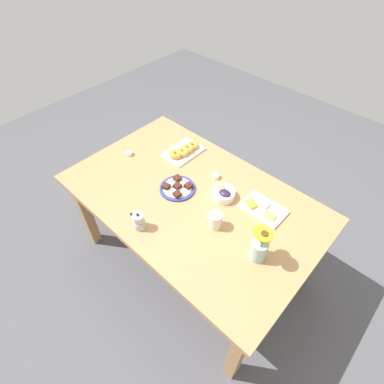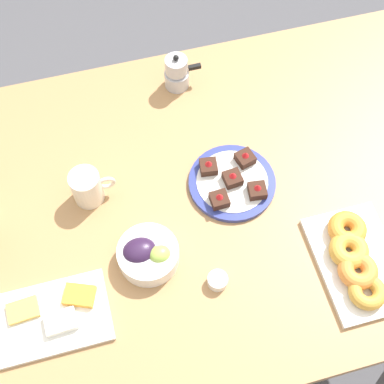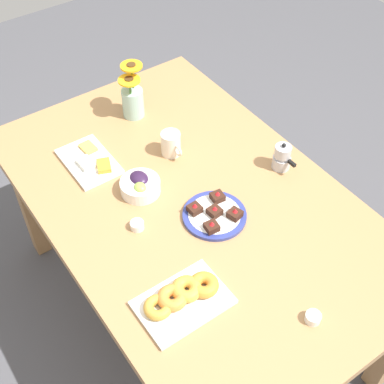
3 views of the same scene
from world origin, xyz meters
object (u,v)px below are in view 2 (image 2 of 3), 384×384
object	(u,v)px
coffee_mug	(87,187)
jam_cup_honey	(218,280)
grape_bowl	(148,254)
dessert_plate	(232,182)
croissant_platter	(355,259)
moka_pot	(177,73)
dining_table	(192,214)
cheese_platter	(54,316)

from	to	relation	value
coffee_mug	jam_cup_honey	bearing A→B (deg)	-50.76
grape_bowl	dessert_plate	distance (m)	0.30
coffee_mug	dessert_plate	xyz separation A→B (m)	(0.36, -0.06, -0.04)
croissant_platter	dessert_plate	size ratio (longest dim) A/B	1.25
grape_bowl	moka_pot	distance (m)	0.55
dining_table	grape_bowl	distance (m)	0.23
dining_table	coffee_mug	size ratio (longest dim) A/B	14.32
jam_cup_honey	moka_pot	xyz separation A→B (m)	(0.06, 0.61, 0.03)
coffee_mug	moka_pot	world-z (taller)	moka_pot
croissant_platter	dessert_plate	xyz separation A→B (m)	(-0.22, 0.29, -0.01)
dining_table	cheese_platter	world-z (taller)	cheese_platter
moka_pot	croissant_platter	bearing A→B (deg)	-67.04
moka_pot	grape_bowl	bearing A→B (deg)	-111.69
grape_bowl	cheese_platter	bearing A→B (deg)	-160.78
grape_bowl	moka_pot	size ratio (longest dim) A/B	1.24
croissant_platter	jam_cup_honey	size ratio (longest dim) A/B	5.89
coffee_mug	grape_bowl	xyz separation A→B (m)	(0.11, -0.21, -0.02)
grape_bowl	dessert_plate	size ratio (longest dim) A/B	0.65
dining_table	croissant_platter	world-z (taller)	croissant_platter
jam_cup_honey	coffee_mug	bearing A→B (deg)	129.24
cheese_platter	moka_pot	distance (m)	0.74
dining_table	cheese_platter	distance (m)	0.45
grape_bowl	coffee_mug	bearing A→B (deg)	117.12
moka_pot	jam_cup_honey	bearing A→B (deg)	-95.28
croissant_platter	moka_pot	size ratio (longest dim) A/B	2.38
jam_cup_honey	moka_pot	size ratio (longest dim) A/B	0.40
dining_table	cheese_platter	xyz separation A→B (m)	(-0.38, -0.21, 0.10)
cheese_platter	croissant_platter	world-z (taller)	croissant_platter
dining_table	cheese_platter	size ratio (longest dim) A/B	6.15
moka_pot	cheese_platter	bearing A→B (deg)	-126.77
dining_table	coffee_mug	bearing A→B (deg)	162.98
coffee_mug	dessert_plate	size ratio (longest dim) A/B	0.49
dining_table	moka_pot	distance (m)	0.40
coffee_mug	cheese_platter	size ratio (longest dim) A/B	0.43
grape_bowl	cheese_platter	distance (m)	0.25
croissant_platter	moka_pot	bearing A→B (deg)	112.96
grape_bowl	jam_cup_honey	bearing A→B (deg)	-34.82
coffee_mug	grape_bowl	bearing A→B (deg)	-62.88
dessert_plate	dining_table	bearing A→B (deg)	-171.17
cheese_platter	jam_cup_honey	bearing A→B (deg)	-2.64
cheese_platter	croissant_platter	xyz separation A→B (m)	(0.71, -0.06, 0.01)
dining_table	croissant_platter	size ratio (longest dim) A/B	5.66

